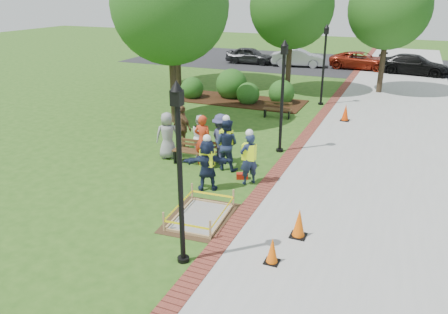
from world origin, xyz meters
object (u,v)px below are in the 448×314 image
at_px(wet_concrete_pad, 200,211).
at_px(hivis_worker_b, 249,157).
at_px(lamp_near, 180,163).
at_px(cone_front, 272,251).
at_px(hivis_worker_a, 207,163).
at_px(bench_near, 194,157).
at_px(hivis_worker_c, 226,143).

xyz_separation_m(wet_concrete_pad, hivis_worker_b, (0.42, 2.71, 0.69)).
distance_m(lamp_near, hivis_worker_b, 4.95).
xyz_separation_m(cone_front, hivis_worker_b, (-2.03, 3.97, 0.60)).
distance_m(cone_front, hivis_worker_a, 4.35).
distance_m(wet_concrete_pad, cone_front, 2.76).
distance_m(wet_concrete_pad, bench_near, 4.04).
bearing_deg(cone_front, hivis_worker_b, 117.07).
relative_size(wet_concrete_pad, hivis_worker_c, 1.22).
bearing_deg(bench_near, wet_concrete_pad, -61.03).
relative_size(wet_concrete_pad, cone_front, 3.61).
height_order(lamp_near, hivis_worker_b, lamp_near).
bearing_deg(cone_front, wet_concrete_pad, 152.78).
bearing_deg(cone_front, hivis_worker_a, 135.27).
xyz_separation_m(wet_concrete_pad, hivis_worker_c, (-0.71, 3.53, 0.74)).
relative_size(cone_front, hivis_worker_a, 0.37).
bearing_deg(cone_front, lamp_near, -159.30).
bearing_deg(hivis_worker_a, wet_concrete_pad, -71.03).
relative_size(bench_near, hivis_worker_c, 0.81).
height_order(cone_front, hivis_worker_c, hivis_worker_c).
bearing_deg(hivis_worker_c, wet_concrete_pad, -78.59).
distance_m(hivis_worker_b, hivis_worker_c, 1.41).
distance_m(bench_near, hivis_worker_a, 2.32).
bearing_deg(hivis_worker_b, hivis_worker_c, 143.93).
xyz_separation_m(cone_front, hivis_worker_c, (-3.17, 4.80, 0.65)).
xyz_separation_m(wet_concrete_pad, bench_near, (-1.96, 3.54, 0.04)).
bearing_deg(hivis_worker_a, hivis_worker_c, 93.41).
bearing_deg(bench_near, cone_front, -47.42).
bearing_deg(lamp_near, cone_front, 20.70).
bearing_deg(wet_concrete_pad, hivis_worker_c, 101.41).
bearing_deg(bench_near, lamp_near, -65.87).
height_order(bench_near, hivis_worker_c, hivis_worker_c).
distance_m(cone_front, lamp_near, 2.99).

